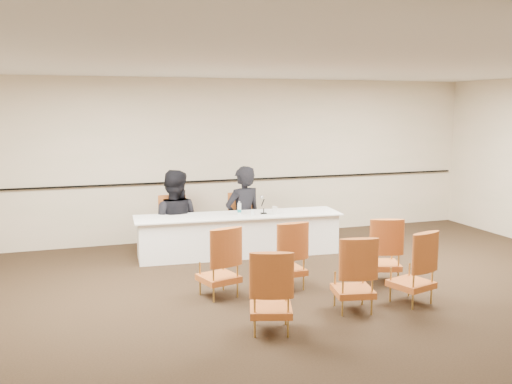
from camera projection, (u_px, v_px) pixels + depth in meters
floor at (319, 303)px, 7.28m from camera, size 10.00×10.00×0.00m
ceiling at (323, 63)px, 6.83m from camera, size 10.00×10.00×0.00m
wall_back at (231, 159)px, 10.80m from camera, size 10.00×0.04×3.00m
wall_rail at (232, 180)px, 10.82m from camera, size 9.80×0.04×0.03m
panel_table at (239, 235)px, 9.59m from camera, size 3.50×1.06×0.69m
panelist_main at (243, 221)px, 10.12m from camera, size 0.81×0.64×1.95m
panelist_main_chair at (243, 221)px, 10.12m from camera, size 0.54×0.54×0.95m
panelist_second at (174, 226)px, 9.82m from camera, size 1.14×1.01×1.94m
panelist_second_chair at (174, 224)px, 9.82m from camera, size 0.54×0.54×0.95m
papers at (270, 214)px, 9.61m from camera, size 0.34×0.28×0.00m
microphone at (264, 205)px, 9.56m from camera, size 0.14×0.22×0.30m
water_bottle at (239, 208)px, 9.53m from camera, size 0.09×0.09×0.22m
drinking_glass at (253, 212)px, 9.45m from camera, size 0.07×0.07×0.10m
coffee_cup at (275, 211)px, 9.54m from camera, size 0.10×0.10×0.13m
aud_chair_front_left at (218, 261)px, 7.46m from camera, size 0.62×0.62×0.95m
aud_chair_front_mid at (286, 254)px, 7.80m from camera, size 0.54×0.54×0.95m
aud_chair_front_right at (383, 249)px, 8.07m from camera, size 0.63×0.63×0.95m
aud_chair_back_left at (271, 290)px, 6.29m from camera, size 0.63×0.63×0.95m
aud_chair_back_mid at (353, 273)px, 6.93m from camera, size 0.59×0.59×0.95m
aud_chair_back_right at (412, 267)px, 7.21m from camera, size 0.62×0.62×0.95m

